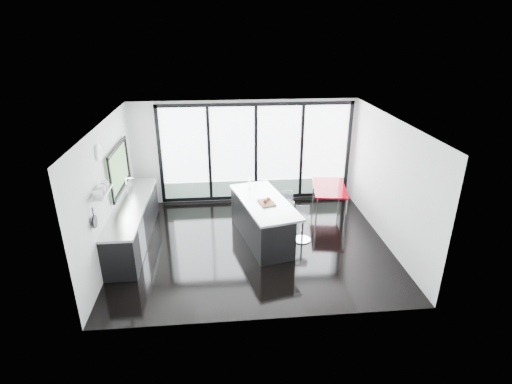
{
  "coord_description": "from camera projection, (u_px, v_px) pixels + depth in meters",
  "views": [
    {
      "loc": [
        -0.67,
        -7.83,
        4.62
      ],
      "look_at": [
        0.1,
        0.3,
        1.15
      ],
      "focal_mm": 28.0,
      "sensor_mm": 36.0,
      "label": 1
    }
  ],
  "objects": [
    {
      "name": "ceiling",
      "position": [
        252.0,
        122.0,
        7.94
      ],
      "size": [
        6.0,
        5.0,
        0.0
      ],
      "primitive_type": "cube",
      "color": "white",
      "rests_on": "wall_back"
    },
    {
      "name": "bar_stool_near",
      "position": [
        302.0,
        228.0,
        9.08
      ],
      "size": [
        0.45,
        0.45,
        0.63
      ],
      "primitive_type": "cylinder",
      "rotation": [
        0.0,
        0.0,
        -0.14
      ],
      "color": "silver",
      "rests_on": "floor"
    },
    {
      "name": "wall_front",
      "position": [
        267.0,
        247.0,
        6.2
      ],
      "size": [
        6.0,
        0.0,
        2.8
      ],
      "primitive_type": "cube",
      "color": "silver",
      "rests_on": "ground"
    },
    {
      "name": "bar_stool_far",
      "position": [
        286.0,
        216.0,
        9.51
      ],
      "size": [
        0.5,
        0.5,
        0.74
      ],
      "primitive_type": "cylinder",
      "rotation": [
        0.0,
        0.0,
        -0.07
      ],
      "color": "silver",
      "rests_on": "floor"
    },
    {
      "name": "floor",
      "position": [
        253.0,
        244.0,
        9.04
      ],
      "size": [
        6.0,
        5.0,
        0.0
      ],
      "primitive_type": "cube",
      "color": "black",
      "rests_on": "ground"
    },
    {
      "name": "counter_cabinets",
      "position": [
        133.0,
        223.0,
        8.99
      ],
      "size": [
        0.69,
        3.24,
        1.36
      ],
      "color": "black",
      "rests_on": "floor"
    },
    {
      "name": "wall_left",
      "position": [
        111.0,
        180.0,
        8.42
      ],
      "size": [
        0.26,
        5.0,
        2.8
      ],
      "color": "silver",
      "rests_on": "ground"
    },
    {
      "name": "wall_back",
      "position": [
        255.0,
        157.0,
        10.82
      ],
      "size": [
        6.0,
        0.09,
        2.8
      ],
      "color": "silver",
      "rests_on": "ground"
    },
    {
      "name": "red_table",
      "position": [
        329.0,
        200.0,
        10.34
      ],
      "size": [
        1.03,
        1.53,
        0.76
      ],
      "primitive_type": "cube",
      "rotation": [
        0.0,
        0.0,
        -0.17
      ],
      "color": "#93000D",
      "rests_on": "floor"
    },
    {
      "name": "island",
      "position": [
        261.0,
        220.0,
        9.1
      ],
      "size": [
        1.48,
        2.48,
        1.23
      ],
      "color": "black",
      "rests_on": "floor"
    },
    {
      "name": "wall_right",
      "position": [
        389.0,
        182.0,
        8.75
      ],
      "size": [
        0.0,
        5.0,
        2.8
      ],
      "primitive_type": "cube",
      "color": "silver",
      "rests_on": "ground"
    }
  ]
}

